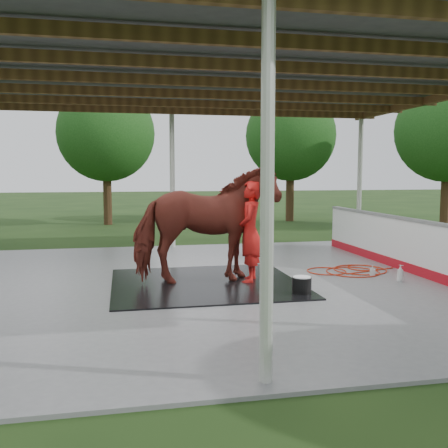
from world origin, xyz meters
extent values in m
plane|color=#1E3814|center=(0.00, 0.00, 0.00)|extent=(100.00, 100.00, 0.00)
cube|color=slate|center=(0.00, 0.00, 0.03)|extent=(12.00, 10.00, 0.05)
cylinder|color=beige|center=(0.00, -4.70, 1.98)|extent=(0.14, 0.14, 3.85)
cylinder|color=beige|center=(0.00, 4.70, 1.98)|extent=(0.14, 0.14, 3.85)
cylinder|color=beige|center=(5.70, 4.70, 1.98)|extent=(0.14, 0.14, 3.85)
cube|color=brown|center=(0.00, -3.00, 3.85)|extent=(12.00, 0.10, 0.18)
cube|color=brown|center=(0.00, -1.50, 3.85)|extent=(12.00, 0.10, 0.18)
cube|color=brown|center=(0.00, 0.00, 3.85)|extent=(12.00, 0.10, 0.18)
cube|color=brown|center=(0.00, 1.50, 3.85)|extent=(12.00, 0.10, 0.18)
cube|color=brown|center=(0.00, 3.00, 3.85)|extent=(12.00, 0.10, 0.18)
cube|color=brown|center=(0.00, 4.50, 3.85)|extent=(12.00, 0.10, 0.18)
cube|color=#38383A|center=(0.00, 0.00, 4.05)|extent=(12.60, 10.60, 0.10)
cube|color=#AF0E1A|center=(4.59, 0.00, 0.15)|extent=(0.14, 8.00, 0.20)
cube|color=white|center=(4.60, 0.00, 0.65)|extent=(0.12, 8.00, 1.00)
cube|color=slate|center=(4.60, 0.00, 1.17)|extent=(0.16, 8.00, 0.06)
cylinder|color=#382314|center=(-2.00, 12.00, 1.10)|extent=(0.36, 0.36, 2.20)
sphere|color=#194714|center=(-2.00, 12.00, 3.80)|extent=(4.00, 4.00, 4.00)
cylinder|color=#382314|center=(6.00, 12.00, 1.10)|extent=(0.36, 0.36, 2.20)
sphere|color=#194714|center=(6.00, 12.00, 3.80)|extent=(4.00, 4.00, 4.00)
cylinder|color=#382314|center=(11.00, 8.00, 1.10)|extent=(0.36, 0.36, 2.20)
sphere|color=#194714|center=(11.00, 8.00, 3.80)|extent=(4.00, 4.00, 4.00)
cube|color=black|center=(0.14, -0.16, 0.06)|extent=(3.51, 3.29, 0.03)
imported|color=maroon|center=(0.14, -0.16, 1.20)|extent=(2.73, 1.38, 2.24)
imported|color=red|center=(1.00, -0.17, 1.03)|extent=(0.67, 0.82, 1.95)
cylinder|color=black|center=(1.64, -1.32, 0.20)|extent=(0.34, 0.34, 0.30)
cylinder|color=white|center=(1.64, -1.32, 0.35)|extent=(0.31, 0.31, 0.03)
imported|color=silver|center=(3.87, -0.74, 0.22)|extent=(0.17, 0.17, 0.33)
imported|color=#338CD8|center=(3.61, -0.13, 0.16)|extent=(0.12, 0.12, 0.21)
torus|color=red|center=(3.64, 0.49, 0.06)|extent=(1.14, 1.14, 0.02)
torus|color=red|center=(2.87, 0.48, 0.06)|extent=(0.84, 0.84, 0.02)
torus|color=red|center=(3.80, 0.68, 0.06)|extent=(0.67, 0.67, 0.02)
torus|color=red|center=(3.38, 0.29, 0.06)|extent=(1.12, 1.12, 0.02)
cylinder|color=red|center=(3.80, 0.32, 0.06)|extent=(1.32, 0.45, 0.02)
camera|label=1|loc=(-1.38, -9.38, 2.15)|focal=40.00mm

